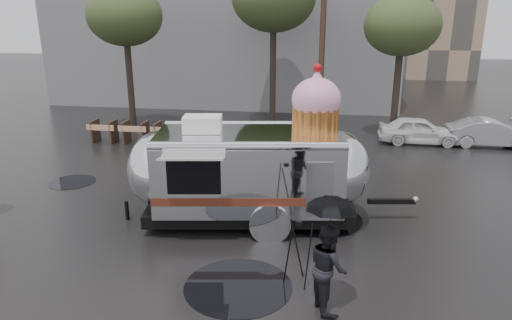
# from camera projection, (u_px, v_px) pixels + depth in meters

# --- Properties ---
(ground) EXTENTS (120.00, 120.00, 0.00)m
(ground) POSITION_uv_depth(u_px,v_px,m) (189.00, 267.00, 10.35)
(ground) COLOR black
(ground) RESTS_ON ground
(puddles) EXTENTS (10.61, 9.62, 0.01)m
(puddles) POSITION_uv_depth(u_px,v_px,m) (162.00, 249.00, 11.14)
(puddles) COLOR black
(puddles) RESTS_ON ground
(grey_building) EXTENTS (22.00, 12.00, 13.00)m
(grey_building) POSITION_uv_depth(u_px,v_px,m) (233.00, 2.00, 31.65)
(grey_building) COLOR slate
(grey_building) RESTS_ON ground
(utility_pole) EXTENTS (1.60, 0.28, 9.00)m
(utility_pole) POSITION_uv_depth(u_px,v_px,m) (323.00, 35.00, 21.79)
(utility_pole) COLOR #473323
(utility_pole) RESTS_ON ground
(tree_left) EXTENTS (3.64, 3.64, 6.95)m
(tree_left) POSITION_uv_depth(u_px,v_px,m) (125.00, 16.00, 22.04)
(tree_left) COLOR #382D26
(tree_left) RESTS_ON ground
(tree_right) EXTENTS (3.36, 3.36, 6.42)m
(tree_right) POSITION_uv_depth(u_px,v_px,m) (402.00, 26.00, 20.18)
(tree_right) COLOR #382D26
(tree_right) RESTS_ON ground
(barricade_row) EXTENTS (4.30, 0.80, 1.00)m
(barricade_row) POSITION_uv_depth(u_px,v_px,m) (136.00, 132.00, 20.43)
(barricade_row) COLOR #473323
(barricade_row) RESTS_ON ground
(airstream_trailer) EXTENTS (8.08, 3.89, 4.40)m
(airstream_trailer) POSITION_uv_depth(u_px,v_px,m) (252.00, 167.00, 12.33)
(airstream_trailer) COLOR silver
(airstream_trailer) RESTS_ON ground
(person_right) EXTENTS (0.75, 0.96, 1.77)m
(person_right) POSITION_uv_depth(u_px,v_px,m) (328.00, 267.00, 8.65)
(person_right) COLOR black
(person_right) RESTS_ON ground
(umbrella_black) EXTENTS (1.16, 1.16, 2.34)m
(umbrella_black) POSITION_uv_depth(u_px,v_px,m) (331.00, 216.00, 8.33)
(umbrella_black) COLOR black
(umbrella_black) RESTS_ON ground
(tripod) EXTENTS (0.60, 0.56, 1.45)m
(tripod) POSITION_uv_depth(u_px,v_px,m) (298.00, 247.00, 9.48)
(tripod) COLOR black
(tripod) RESTS_ON ground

